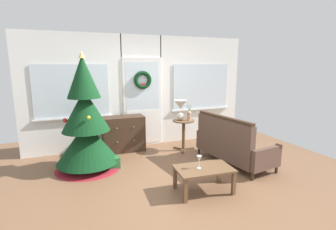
{
  "coord_description": "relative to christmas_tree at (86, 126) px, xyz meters",
  "views": [
    {
      "loc": [
        -1.61,
        -3.67,
        1.89
      ],
      "look_at": [
        0.05,
        0.55,
        1.0
      ],
      "focal_mm": 27.41,
      "sensor_mm": 36.0,
      "label": 1
    }
  ],
  "objects": [
    {
      "name": "back_wall_with_door",
      "position": [
        1.34,
        1.02,
        0.49
      ],
      "size": [
        5.2,
        0.19,
        2.55
      ],
      "color": "white",
      "rests_on": "ground"
    },
    {
      "name": "dresser_cabinet",
      "position": [
        0.82,
        0.73,
        -0.41
      ],
      "size": [
        0.91,
        0.45,
        0.78
      ],
      "color": "#3D281C",
      "rests_on": "ground"
    },
    {
      "name": "christmas_tree",
      "position": [
        0.0,
        0.0,
        0.0
      ],
      "size": [
        1.19,
        1.19,
        2.12
      ],
      "color": "#4C331E",
      "rests_on": "ground"
    },
    {
      "name": "coffee_table",
      "position": [
        1.55,
        -1.57,
        -0.47
      ],
      "size": [
        0.87,
        0.58,
        0.38
      ],
      "color": "brown",
      "rests_on": "ground"
    },
    {
      "name": "side_table",
      "position": [
        2.07,
        0.27,
        -0.3
      ],
      "size": [
        0.5,
        0.48,
        0.69
      ],
      "color": "brown",
      "rests_on": "ground"
    },
    {
      "name": "gift_box",
      "position": [
        0.45,
        -0.16,
        -0.69
      ],
      "size": [
        0.2,
        0.18,
        0.2
      ],
      "primitive_type": "cube",
      "color": "#266633",
      "rests_on": "ground"
    },
    {
      "name": "table_lamp",
      "position": [
        2.01,
        0.31,
        0.18
      ],
      "size": [
        0.28,
        0.28,
        0.44
      ],
      "color": "silver",
      "rests_on": "side_table"
    },
    {
      "name": "settee_sofa",
      "position": [
        2.57,
        -0.78,
        -0.42
      ],
      "size": [
        0.92,
        1.68,
        0.96
      ],
      "color": "#3D281C",
      "rests_on": "ground"
    },
    {
      "name": "wine_glass",
      "position": [
        1.47,
        -1.56,
        -0.27
      ],
      "size": [
        0.08,
        0.08,
        0.2
      ],
      "color": "silver",
      "rests_on": "coffee_table"
    },
    {
      "name": "flower_vase",
      "position": [
        2.17,
        0.21,
        0.01
      ],
      "size": [
        0.11,
        0.1,
        0.35
      ],
      "color": "tan",
      "rests_on": "side_table"
    },
    {
      "name": "ground_plane",
      "position": [
        1.34,
        -1.06,
        -0.8
      ],
      "size": [
        6.76,
        6.76,
        0.0
      ],
      "primitive_type": "plane",
      "color": "brown"
    }
  ]
}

